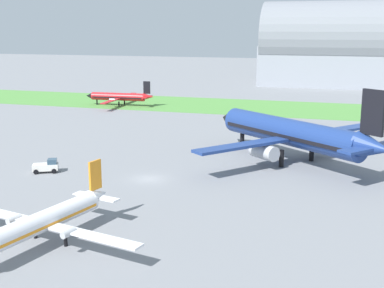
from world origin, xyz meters
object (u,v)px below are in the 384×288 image
(airplane_midfield_jet, at_px, (292,133))
(airplane_taxiing_turboprop, at_px, (119,97))
(airplane_foreground_turboprop, at_px, (44,221))
(pushback_tug_near_gate, at_px, (47,166))

(airplane_midfield_jet, relative_size, airplane_taxiing_turboprop, 1.34)
(airplane_foreground_turboprop, distance_m, pushback_tug_near_gate, 26.84)
(airplane_midfield_jet, xyz_separation_m, airplane_taxiing_turboprop, (-51.43, 47.54, -2.12))
(airplane_foreground_turboprop, relative_size, pushback_tug_near_gate, 5.47)
(airplane_midfield_jet, relative_size, airplane_foreground_turboprop, 1.38)
(airplane_foreground_turboprop, height_order, pushback_tug_near_gate, airplane_foreground_turboprop)
(airplane_midfield_jet, bearing_deg, pushback_tug_near_gate, 64.62)
(airplane_midfield_jet, bearing_deg, airplane_taxiing_turboprop, -4.19)
(airplane_midfield_jet, bearing_deg, airplane_foreground_turboprop, 102.53)
(airplane_midfield_jet, distance_m, airplane_foreground_turboprop, 43.42)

